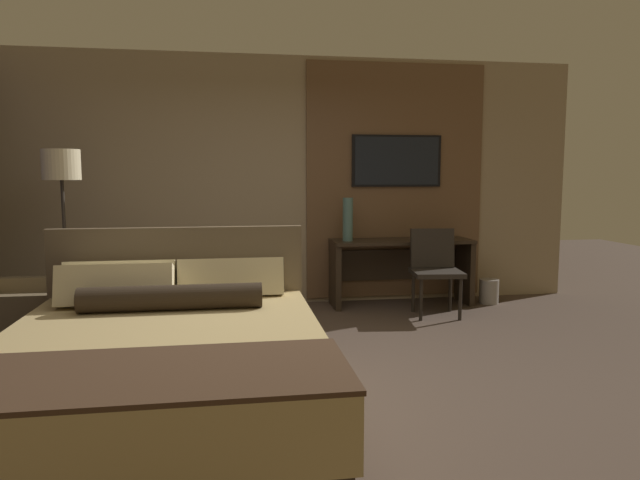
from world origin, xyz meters
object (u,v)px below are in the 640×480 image
object	(u,v)px
tv	(397,161)
floor_lamp	(62,179)
desk	(400,261)
book	(437,238)
bed	(165,367)
armchair_by_window	(8,323)
waste_bin	(489,291)
desk_chair	(435,263)
vase_tall	(348,219)

from	to	relation	value
tv	floor_lamp	xyz separation A→B (m)	(-3.44, -0.83, -0.20)
desk	book	xyz separation A→B (m)	(0.42, -0.03, 0.26)
bed	armchair_by_window	size ratio (longest dim) A/B	2.51
armchair_by_window	waste_bin	world-z (taller)	armchair_by_window
desk_chair	waste_bin	world-z (taller)	desk_chair
floor_lamp	vase_tall	bearing A→B (deg)	11.44
desk_chair	waste_bin	distance (m)	0.98
vase_tall	tv	bearing A→B (deg)	22.76
bed	book	size ratio (longest dim) A/B	8.91
desk_chair	armchair_by_window	size ratio (longest dim) A/B	1.00
desk	tv	world-z (taller)	tv
armchair_by_window	desk_chair	bearing A→B (deg)	-77.73
bed	floor_lamp	distance (m)	2.69
desk_chair	waste_bin	xyz separation A→B (m)	(0.81, 0.37, -0.40)
tv	desk_chair	xyz separation A→B (m)	(0.22, -0.72, -1.09)
desk	bed	bearing A→B (deg)	-129.47
armchair_by_window	waste_bin	bearing A→B (deg)	-75.31
bed	desk	distance (m)	3.65
desk	tv	size ratio (longest dim) A/B	1.51
tv	book	world-z (taller)	tv
vase_tall	waste_bin	size ratio (longest dim) A/B	1.71
bed	vase_tall	distance (m)	3.30
waste_bin	floor_lamp	bearing A→B (deg)	-173.75
tv	vase_tall	distance (m)	0.94
vase_tall	armchair_by_window	bearing A→B (deg)	-157.95
tv	waste_bin	xyz separation A→B (m)	(1.02, -0.34, -1.50)
tv	armchair_by_window	bearing A→B (deg)	-157.83
floor_lamp	waste_bin	size ratio (longest dim) A/B	6.10
bed	floor_lamp	world-z (taller)	floor_lamp
tv	floor_lamp	world-z (taller)	tv
bed	desk	bearing A→B (deg)	50.53
tv	desk	bearing A→B (deg)	-90.00
desk_chair	floor_lamp	bearing A→B (deg)	-171.67
book	waste_bin	distance (m)	0.88
bed	armchair_by_window	distance (m)	2.06
desk	book	world-z (taller)	book
desk	vase_tall	xyz separation A→B (m)	(-0.63, -0.06, 0.49)
bed	tv	xyz separation A→B (m)	(2.32, 3.02, 1.30)
desk	tv	xyz separation A→B (m)	(0.00, 0.21, 1.14)
armchair_by_window	floor_lamp	xyz separation A→B (m)	(0.29, 0.69, 1.16)
desk_chair	floor_lamp	world-z (taller)	floor_lamp
desk_chair	book	world-z (taller)	desk_chair
bed	armchair_by_window	xyz separation A→B (m)	(-1.41, 1.50, -0.06)
armchair_by_window	bed	bearing A→B (deg)	-136.03
bed	tv	size ratio (longest dim) A/B	2.15
desk_chair	bed	bearing A→B (deg)	-131.23
bed	vase_tall	bearing A→B (deg)	58.49
floor_lamp	tv	bearing A→B (deg)	13.61
armchair_by_window	vase_tall	distance (m)	3.42
book	desk_chair	bearing A→B (deg)	-112.29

